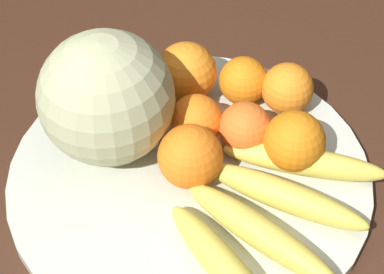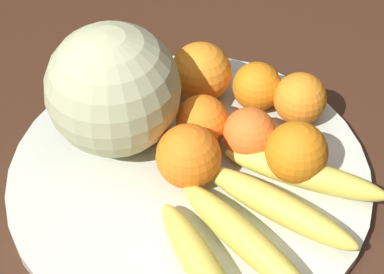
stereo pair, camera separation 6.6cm
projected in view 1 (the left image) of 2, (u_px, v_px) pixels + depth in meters
The scene contains 11 objects.
kitchen_table at pixel (177, 224), 0.79m from camera, with size 1.30×0.87×0.75m.
fruit_bowl at pixel (192, 173), 0.70m from camera, with size 0.39×0.39×0.02m.
melon at pixel (106, 98), 0.66m from camera, with size 0.14×0.14×0.14m.
banana_bunch at pixel (268, 213), 0.63m from camera, with size 0.24×0.21×0.03m.
orange_front_left at pixel (287, 89), 0.74m from camera, with size 0.06×0.06×0.06m.
orange_front_right at pixel (294, 141), 0.68m from camera, with size 0.07×0.07×0.07m.
orange_mid_center at pixel (196, 120), 0.70m from camera, with size 0.06×0.06×0.06m.
orange_back_left at pixel (243, 81), 0.75m from camera, with size 0.06×0.06×0.06m.
orange_back_right at pixel (186, 72), 0.75m from camera, with size 0.07×0.07×0.07m.
orange_top_small at pixel (190, 157), 0.66m from camera, with size 0.07×0.07×0.07m.
orange_side_extra at pixel (245, 128), 0.70m from camera, with size 0.06×0.06×0.06m.
Camera 1 is at (-0.30, -0.36, 1.29)m, focal length 60.00 mm.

